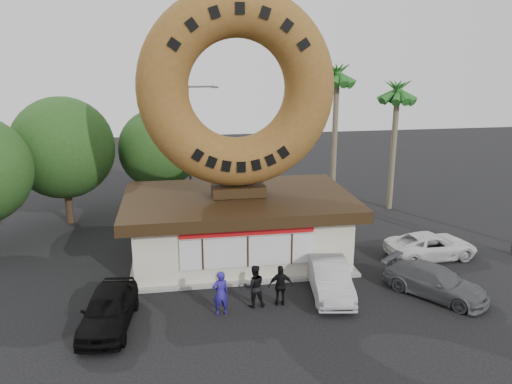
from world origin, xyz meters
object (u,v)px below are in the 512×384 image
at_px(person_left, 221,293).
at_px(car_grey, 435,282).
at_px(car_black, 108,309).
at_px(donut_shop, 239,224).
at_px(street_lamp, 191,139).
at_px(person_right, 281,286).
at_px(giant_donut, 237,89).
at_px(car_white, 431,246).
at_px(person_center, 254,286).
at_px(car_silver, 330,278).

distance_m(person_left, car_grey, 9.21).
bearing_deg(car_black, donut_shop, 51.19).
xyz_separation_m(street_lamp, person_right, (2.90, -15.24, -3.61)).
distance_m(giant_donut, street_lamp, 10.91).
distance_m(street_lamp, person_right, 15.93).
bearing_deg(car_black, giant_donut, 51.27).
xyz_separation_m(person_right, car_white, (8.57, 3.58, -0.23)).
distance_m(donut_shop, car_grey, 9.56).
bearing_deg(street_lamp, car_grey, -58.27).
height_order(donut_shop, person_left, donut_shop).
bearing_deg(car_white, street_lamp, 39.55).
xyz_separation_m(donut_shop, car_white, (9.61, -1.65, -1.12)).
distance_m(street_lamp, person_left, 15.99).
bearing_deg(person_left, car_white, -169.16).
height_order(giant_donut, car_white, giant_donut).
relative_size(person_center, car_white, 0.39).
distance_m(car_black, car_silver, 9.17).
relative_size(giant_donut, car_grey, 2.09).
height_order(car_grey, car_white, car_grey).
distance_m(car_silver, car_white, 6.91).
relative_size(giant_donut, street_lamp, 1.16).
xyz_separation_m(street_lamp, car_grey, (9.60, -15.52, -3.84)).
bearing_deg(car_white, car_grey, 149.17).
height_order(giant_donut, car_grey, giant_donut).
distance_m(person_right, car_silver, 2.40).
bearing_deg(person_center, giant_donut, -91.86).
distance_m(person_left, car_silver, 4.92).
bearing_deg(donut_shop, car_black, -134.70).
bearing_deg(car_grey, car_black, 143.77).
bearing_deg(donut_shop, person_left, -104.77).
distance_m(person_center, car_white, 10.28).
bearing_deg(street_lamp, car_black, -103.82).
bearing_deg(car_black, person_left, 9.13).
height_order(street_lamp, person_center, street_lamp).
relative_size(donut_shop, giant_donut, 1.21).
height_order(donut_shop, person_center, donut_shop).
height_order(donut_shop, street_lamp, street_lamp).
xyz_separation_m(street_lamp, car_white, (11.47, -11.66, -3.84)).
bearing_deg(giant_donut, car_grey, -35.48).
distance_m(donut_shop, street_lamp, 10.54).
bearing_deg(car_silver, street_lamp, 117.28).
bearing_deg(car_silver, car_white, 32.60).
bearing_deg(donut_shop, person_right, -78.70).
relative_size(person_left, car_white, 0.40).
xyz_separation_m(giant_donut, car_silver, (3.34, -4.58, -7.71)).
height_order(person_left, car_silver, person_left).
height_order(person_left, person_center, person_left).
relative_size(donut_shop, person_right, 6.44).
distance_m(car_black, car_grey, 13.49).
bearing_deg(car_white, car_black, 100.20).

